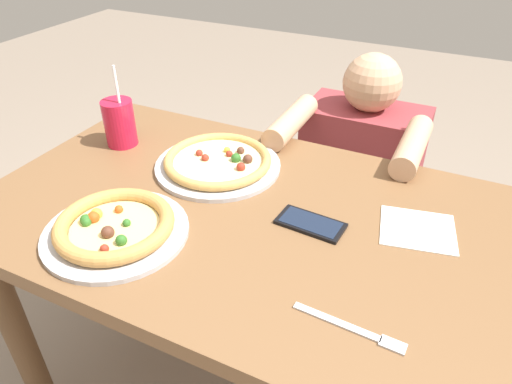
# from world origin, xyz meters

# --- Properties ---
(dining_table) EXTENTS (1.28, 0.77, 0.75)m
(dining_table) POSITION_xyz_m (0.00, 0.00, 0.63)
(dining_table) COLOR brown
(dining_table) RESTS_ON ground
(pizza_near) EXTENTS (0.31, 0.31, 0.04)m
(pizza_near) POSITION_xyz_m (-0.22, -0.20, 0.77)
(pizza_near) COLOR #B7B7BC
(pizza_near) RESTS_ON dining_table
(pizza_far) EXTENTS (0.33, 0.33, 0.04)m
(pizza_far) POSITION_xyz_m (-0.16, 0.14, 0.77)
(pizza_far) COLOR #B7B7BC
(pizza_far) RESTS_ON dining_table
(drink_cup_colored) EXTENTS (0.09, 0.09, 0.23)m
(drink_cup_colored) POSITION_xyz_m (-0.48, 0.14, 0.82)
(drink_cup_colored) COLOR red
(drink_cup_colored) RESTS_ON dining_table
(paper_napkin) EXTENTS (0.19, 0.17, 0.00)m
(paper_napkin) POSITION_xyz_m (0.37, 0.10, 0.75)
(paper_napkin) COLOR white
(paper_napkin) RESTS_ON dining_table
(fork) EXTENTS (0.20, 0.03, 0.00)m
(fork) POSITION_xyz_m (0.32, -0.23, 0.75)
(fork) COLOR silver
(fork) RESTS_ON dining_table
(cell_phone) EXTENTS (0.15, 0.08, 0.01)m
(cell_phone) POSITION_xyz_m (0.15, 0.01, 0.75)
(cell_phone) COLOR black
(cell_phone) RESTS_ON dining_table
(diner_seated) EXTENTS (0.43, 0.53, 0.95)m
(diner_seated) POSITION_xyz_m (0.11, 0.64, 0.42)
(diner_seated) COLOR #333847
(diner_seated) RESTS_ON ground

